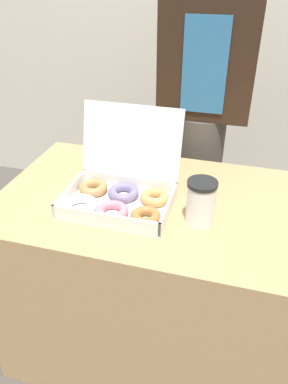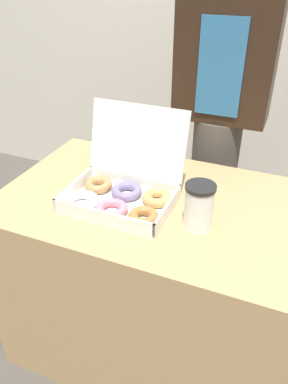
{
  "view_description": "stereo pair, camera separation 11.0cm",
  "coord_description": "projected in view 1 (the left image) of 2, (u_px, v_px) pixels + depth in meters",
  "views": [
    {
      "loc": [
        0.25,
        -0.98,
        1.36
      ],
      "look_at": [
        -0.01,
        -0.08,
        0.78
      ],
      "focal_mm": 35.0,
      "sensor_mm": 36.0,
      "label": 1
    },
    {
      "loc": [
        0.35,
        -0.94,
        1.36
      ],
      "look_at": [
        -0.01,
        -0.08,
        0.78
      ],
      "focal_mm": 35.0,
      "sensor_mm": 36.0,
      "label": 2
    }
  ],
  "objects": [
    {
      "name": "donut_box",
      "position": [
        118.0,
        192.0,
        1.16
      ],
      "size": [
        0.35,
        0.31,
        0.27
      ],
      "color": "white",
      "rests_on": "table"
    },
    {
      "name": "table",
      "position": [
        152.0,
        278.0,
        1.39
      ],
      "size": [
        1.01,
        0.63,
        0.71
      ],
      "color": "tan",
      "rests_on": "ground_plane"
    },
    {
      "name": "coffee_cup",
      "position": [
        201.0,
        202.0,
        1.06
      ],
      "size": [
        0.09,
        0.09,
        0.14
      ],
      "color": "white",
      "rests_on": "table"
    },
    {
      "name": "person_customer",
      "position": [
        205.0,
        91.0,
        1.48
      ],
      "size": [
        0.36,
        0.23,
        1.59
      ],
      "color": "#4C4742",
      "rests_on": "ground_plane"
    },
    {
      "name": "ground_plane",
      "position": [
        151.0,
        339.0,
        1.58
      ],
      "size": [
        14.0,
        14.0,
        0.0
      ],
      "primitive_type": "plane",
      "color": "#4C4742"
    }
  ]
}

